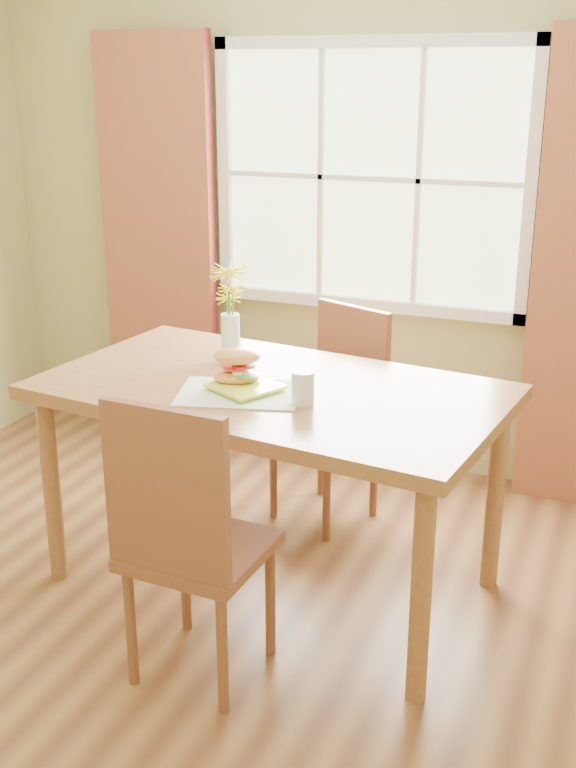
# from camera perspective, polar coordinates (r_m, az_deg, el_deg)

# --- Properties ---
(room) EXTENTS (4.24, 3.84, 2.74)m
(room) POSITION_cam_1_polar(r_m,az_deg,el_deg) (2.85, -6.07, 6.02)
(room) COLOR brown
(room) RESTS_ON ground
(window) EXTENTS (1.62, 0.06, 1.32)m
(window) POSITION_cam_1_polar(r_m,az_deg,el_deg) (4.54, 5.21, 12.87)
(window) COLOR beige
(window) RESTS_ON room
(curtain_left) EXTENTS (0.65, 0.08, 2.20)m
(curtain_left) POSITION_cam_1_polar(r_m,az_deg,el_deg) (4.97, -8.17, 8.65)
(curtain_left) COLOR maroon
(curtain_left) RESTS_ON room
(dining_table) EXTENTS (1.87, 1.20, 0.86)m
(dining_table) POSITION_cam_1_polar(r_m,az_deg,el_deg) (3.48, -1.07, -1.45)
(dining_table) COLOR brown
(dining_table) RESTS_ON room
(chair_near) EXTENTS (0.46, 0.46, 1.05)m
(chair_near) POSITION_cam_1_polar(r_m,az_deg,el_deg) (2.98, -6.56, -9.45)
(chair_near) COLOR brown
(chair_near) RESTS_ON room
(chair_far) EXTENTS (0.54, 0.54, 0.99)m
(chair_far) POSITION_cam_1_polar(r_m,az_deg,el_deg) (4.16, 3.14, -1.27)
(chair_far) COLOR brown
(chair_far) RESTS_ON room
(placemat) EXTENTS (0.52, 0.44, 0.01)m
(placemat) POSITION_cam_1_polar(r_m,az_deg,el_deg) (3.36, -3.11, -0.58)
(placemat) COLOR beige
(placemat) RESTS_ON dining_table
(plate) EXTENTS (0.31, 0.31, 0.01)m
(plate) POSITION_cam_1_polar(r_m,az_deg,el_deg) (3.38, -2.71, -0.29)
(plate) COLOR #CAD735
(plate) RESTS_ON placemat
(croissant_sandwich) EXTENTS (0.22, 0.19, 0.14)m
(croissant_sandwich) POSITION_cam_1_polar(r_m,az_deg,el_deg) (3.40, -3.26, 1.15)
(croissant_sandwich) COLOR #FAB655
(croissant_sandwich) RESTS_ON plate
(water_glass) EXTENTS (0.08, 0.08, 0.12)m
(water_glass) POSITION_cam_1_polar(r_m,az_deg,el_deg) (3.23, 0.95, -0.30)
(water_glass) COLOR silver
(water_glass) RESTS_ON dining_table
(flower_vase) EXTENTS (0.16, 0.16, 0.40)m
(flower_vase) POSITION_cam_1_polar(r_m,az_deg,el_deg) (3.69, -3.71, 5.14)
(flower_vase) COLOR silver
(flower_vase) RESTS_ON dining_table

